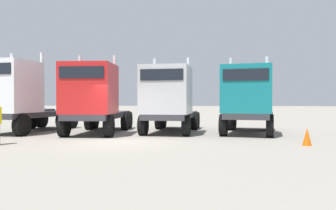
{
  "coord_description": "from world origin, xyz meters",
  "views": [
    {
      "loc": [
        3.74,
        -13.85,
        1.76
      ],
      "look_at": [
        1.76,
        4.45,
        1.52
      ],
      "focal_mm": 35.62,
      "sensor_mm": 36.0,
      "label": 1
    }
  ],
  "objects_px": {
    "semi_truck_red": "(94,98)",
    "semi_truck_silver": "(169,99)",
    "semi_truck_teal": "(248,99)",
    "semi_truck_white": "(18,96)",
    "traffic_cone_near": "(307,137)"
  },
  "relations": [
    {
      "from": "semi_truck_teal",
      "to": "semi_truck_white",
      "type": "bearing_deg",
      "value": -75.96
    },
    {
      "from": "traffic_cone_near",
      "to": "semi_truck_teal",
      "type": "bearing_deg",
      "value": 113.05
    },
    {
      "from": "semi_truck_red",
      "to": "semi_truck_silver",
      "type": "relative_size",
      "value": 1.03
    },
    {
      "from": "traffic_cone_near",
      "to": "semi_truck_silver",
      "type": "bearing_deg",
      "value": 144.52
    },
    {
      "from": "semi_truck_red",
      "to": "semi_truck_teal",
      "type": "height_order",
      "value": "semi_truck_red"
    },
    {
      "from": "semi_truck_silver",
      "to": "semi_truck_teal",
      "type": "relative_size",
      "value": 1.01
    },
    {
      "from": "semi_truck_red",
      "to": "traffic_cone_near",
      "type": "distance_m",
      "value": 10.33
    },
    {
      "from": "semi_truck_silver",
      "to": "semi_truck_red",
      "type": "bearing_deg",
      "value": -71.12
    },
    {
      "from": "semi_truck_white",
      "to": "semi_truck_red",
      "type": "distance_m",
      "value": 4.27
    },
    {
      "from": "semi_truck_red",
      "to": "semi_truck_silver",
      "type": "height_order",
      "value": "semi_truck_red"
    },
    {
      "from": "semi_truck_silver",
      "to": "traffic_cone_near",
      "type": "bearing_deg",
      "value": 59.05
    },
    {
      "from": "semi_truck_white",
      "to": "semi_truck_silver",
      "type": "bearing_deg",
      "value": 102.37
    },
    {
      "from": "semi_truck_teal",
      "to": "semi_truck_silver",
      "type": "bearing_deg",
      "value": -80.44
    },
    {
      "from": "semi_truck_red",
      "to": "traffic_cone_near",
      "type": "relative_size",
      "value": 9.32
    },
    {
      "from": "semi_truck_teal",
      "to": "traffic_cone_near",
      "type": "height_order",
      "value": "semi_truck_teal"
    }
  ]
}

